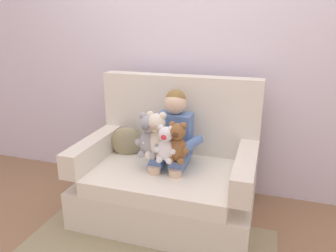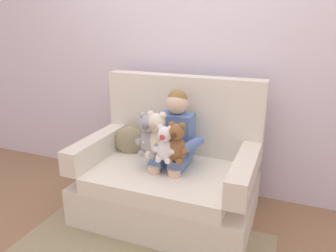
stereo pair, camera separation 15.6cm
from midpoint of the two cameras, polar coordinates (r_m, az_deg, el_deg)
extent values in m
plane|color=#936D4C|center=(2.71, -1.95, -15.48)|extent=(8.00, 8.00, 0.00)
cube|color=silver|center=(2.86, 2.11, 14.11)|extent=(6.00, 0.10, 2.60)
cube|color=silver|center=(2.63, -1.98, -12.68)|extent=(1.33, 0.87, 0.31)
cube|color=white|center=(2.47, -2.59, -9.19)|extent=(1.05, 0.73, 0.12)
cube|color=silver|center=(2.71, 0.47, 2.14)|extent=(1.33, 0.14, 0.65)
cube|color=silver|center=(2.65, -14.81, -4.15)|extent=(0.14, 0.73, 0.19)
cube|color=silver|center=(2.28, 11.65, -7.68)|extent=(0.14, 0.73, 0.19)
cube|color=#597AB7|center=(2.52, -0.51, -1.50)|extent=(0.26, 0.16, 0.34)
sphere|color=beige|center=(2.45, -0.53, 4.04)|extent=(0.17, 0.17, 0.17)
sphere|color=olive|center=(2.45, -0.46, 4.67)|extent=(0.16, 0.16, 0.16)
cylinder|color=#597AB7|center=(2.49, -3.20, -5.95)|extent=(0.11, 0.26, 0.11)
cylinder|color=beige|center=(2.45, -4.24, -10.33)|extent=(0.09, 0.09, 0.30)
cylinder|color=#597AB7|center=(2.45, 0.33, -6.43)|extent=(0.11, 0.26, 0.11)
cylinder|color=beige|center=(2.40, -0.63, -10.91)|extent=(0.09, 0.09, 0.30)
cylinder|color=#597AB7|center=(2.47, -4.91, -2.44)|extent=(0.13, 0.27, 0.07)
cylinder|color=#597AB7|center=(2.37, 2.25, -3.28)|extent=(0.13, 0.27, 0.07)
ellipsoid|color=brown|center=(2.30, -0.20, -4.14)|extent=(0.14, 0.12, 0.18)
sphere|color=brown|center=(2.24, -0.30, -1.01)|extent=(0.12, 0.12, 0.12)
sphere|color=#4C2D19|center=(2.20, -0.72, -1.65)|extent=(0.04, 0.04, 0.04)
sphere|color=brown|center=(2.24, -1.25, 0.27)|extent=(0.05, 0.05, 0.05)
sphere|color=brown|center=(2.28, -2.04, -4.06)|extent=(0.05, 0.05, 0.05)
sphere|color=brown|center=(2.29, -1.52, -6.05)|extent=(0.05, 0.05, 0.05)
sphere|color=brown|center=(2.22, 0.75, 0.07)|extent=(0.05, 0.05, 0.05)
sphere|color=brown|center=(2.25, 1.12, -4.44)|extent=(0.05, 0.05, 0.05)
sphere|color=brown|center=(2.27, 0.30, -6.29)|extent=(0.05, 0.05, 0.05)
ellipsoid|color=silver|center=(2.38, -3.83, -3.02)|extent=(0.16, 0.14, 0.21)
sphere|color=silver|center=(2.31, -4.04, 0.56)|extent=(0.14, 0.14, 0.14)
sphere|color=tan|center=(2.26, -4.61, -0.13)|extent=(0.05, 0.05, 0.05)
sphere|color=silver|center=(2.32, -5.10, 2.00)|extent=(0.05, 0.05, 0.05)
sphere|color=silver|center=(2.37, -5.93, -2.91)|extent=(0.05, 0.05, 0.05)
sphere|color=silver|center=(2.37, -5.34, -5.17)|extent=(0.06, 0.06, 0.06)
sphere|color=silver|center=(2.29, -2.89, 1.80)|extent=(0.05, 0.05, 0.05)
sphere|color=silver|center=(2.31, -2.44, -3.34)|extent=(0.05, 0.05, 0.05)
sphere|color=silver|center=(2.34, -3.33, -5.44)|extent=(0.06, 0.06, 0.06)
ellipsoid|color=white|center=(2.31, -2.24, -4.29)|extent=(0.13, 0.11, 0.16)
sphere|color=white|center=(2.25, -2.37, -1.45)|extent=(0.11, 0.11, 0.11)
sphere|color=#DB333D|center=(2.21, -2.79, -2.04)|extent=(0.04, 0.04, 0.04)
sphere|color=white|center=(2.26, -3.23, -0.29)|extent=(0.04, 0.04, 0.04)
sphere|color=white|center=(2.30, -3.92, -4.21)|extent=(0.04, 0.04, 0.04)
sphere|color=white|center=(2.30, -3.44, -6.02)|extent=(0.05, 0.05, 0.05)
sphere|color=white|center=(2.23, -1.44, -0.48)|extent=(0.04, 0.04, 0.04)
sphere|color=white|center=(2.26, -1.09, -4.57)|extent=(0.04, 0.04, 0.04)
sphere|color=white|center=(2.28, -1.81, -6.25)|extent=(0.05, 0.05, 0.05)
ellipsoid|color=#9E9EA3|center=(2.39, -5.15, -3.01)|extent=(0.15, 0.13, 0.20)
sphere|color=#9E9EA3|center=(2.33, -5.38, 0.39)|extent=(0.13, 0.13, 0.13)
sphere|color=slate|center=(2.28, -5.95, -0.27)|extent=(0.05, 0.05, 0.05)
sphere|color=#9E9EA3|center=(2.34, -6.39, 1.76)|extent=(0.05, 0.05, 0.05)
sphere|color=#9E9EA3|center=(2.39, -7.15, -2.90)|extent=(0.05, 0.05, 0.05)
sphere|color=#9E9EA3|center=(2.39, -6.59, -5.04)|extent=(0.06, 0.06, 0.06)
sphere|color=#9E9EA3|center=(2.31, -4.31, 1.57)|extent=(0.05, 0.05, 0.05)
sphere|color=#9E9EA3|center=(2.33, -3.87, -3.31)|extent=(0.05, 0.05, 0.05)
sphere|color=#9E9EA3|center=(2.36, -4.70, -5.31)|extent=(0.06, 0.06, 0.06)
ellipsoid|color=#998C66|center=(2.74, -8.92, -2.83)|extent=(0.28, 0.19, 0.26)
camera|label=1|loc=(0.08, -91.92, -0.63)|focal=34.38mm
camera|label=2|loc=(0.08, 88.08, 0.63)|focal=34.38mm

